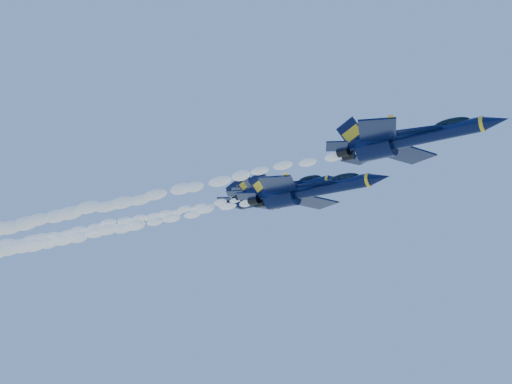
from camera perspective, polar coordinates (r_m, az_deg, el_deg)
The scene contains 8 objects.
jet_lead at distance 70.47m, azimuth 12.10°, elevation 4.19°, with size 16.70×13.70×6.21m.
smoke_trail_jet_lead at distance 88.44m, azimuth -10.31°, elevation -0.73°, with size 58.05×2.13×1.92m, color white.
jet_second at distance 83.10m, azimuth 4.22°, elevation 0.13°, with size 17.82×14.62×6.62m.
smoke_trail_jet_second at distance 104.59m, azimuth -13.78°, elevation -3.39°, with size 58.05×2.27×2.04m, color white.
jet_third at distance 93.11m, azimuth 2.15°, elevation 0.26°, with size 15.72×12.90×5.84m.
smoke_trail_jet_third at distance 114.44m, azimuth -13.52°, elevation -2.89°, with size 58.05×2.00×1.80m, color white.
jet_fourth at distance 101.83m, azimuth 0.95°, elevation -0.30°, with size 15.50×12.71×5.76m.
smoke_trail_jet_fourth at distance 123.35m, azimuth -13.35°, elevation -3.12°, with size 58.05×1.97×1.78m, color white.
Camera 1 is at (42.25, -73.91, 125.57)m, focal length 50.00 mm.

